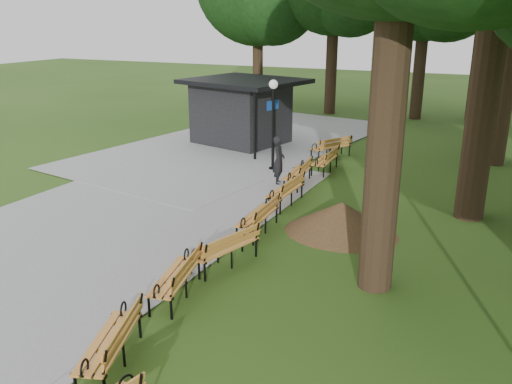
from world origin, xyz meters
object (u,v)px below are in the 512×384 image
at_px(person, 279,161).
at_px(lamp_post, 273,106).
at_px(bench_4, 224,248).
at_px(bench_6, 285,191).
at_px(dirt_mound, 341,218).
at_px(bench_9, 331,147).
at_px(bench_7, 297,173).
at_px(kiosk, 241,111).
at_px(bench_2, 109,342).
at_px(bench_8, 325,160).
at_px(bench_3, 175,277).
at_px(bench_5, 258,216).

bearing_deg(person, lamp_post, 11.77).
relative_size(bench_4, bench_6, 1.00).
height_order(dirt_mound, bench_9, bench_9).
xyz_separation_m(bench_4, bench_7, (-0.61, 6.30, 0.00)).
relative_size(kiosk, bench_4, 2.39).
distance_m(bench_2, bench_8, 12.30).
xyz_separation_m(bench_3, bench_9, (-0.49, 12.03, 0.00)).
height_order(bench_6, bench_8, same).
xyz_separation_m(lamp_post, bench_4, (2.11, -7.74, -1.91)).
relative_size(person, bench_3, 0.86).
xyz_separation_m(person, dirt_mound, (3.10, -3.28, -0.40)).
height_order(person, bench_5, person).
distance_m(dirt_mound, bench_7, 4.15).
distance_m(person, bench_8, 2.30).
relative_size(person, bench_5, 0.86).
bearing_deg(person, bench_8, -42.54).
bearing_deg(bench_4, bench_2, 17.54).
distance_m(bench_3, bench_7, 7.98).
bearing_deg(kiosk, bench_6, -40.86).
bearing_deg(person, bench_3, 169.54).
height_order(lamp_post, bench_6, lamp_post).
relative_size(dirt_mound, bench_4, 1.31).
relative_size(lamp_post, bench_6, 1.72).
relative_size(person, bench_9, 0.86).
bearing_deg(bench_8, bench_9, -169.86).
bearing_deg(bench_6, bench_4, 5.82).
relative_size(kiosk, bench_5, 2.39).
distance_m(dirt_mound, bench_3, 5.07).
distance_m(bench_2, bench_5, 6.10).
distance_m(bench_6, bench_8, 3.90).
relative_size(bench_6, bench_7, 1.00).
xyz_separation_m(bench_2, bench_7, (-0.66, 10.30, 0.00)).
relative_size(bench_3, bench_9, 1.00).
distance_m(lamp_post, bench_8, 2.68).
distance_m(kiosk, bench_8, 5.72).
xyz_separation_m(bench_6, bench_9, (-0.41, 5.96, 0.00)).
relative_size(lamp_post, bench_4, 1.72).
bearing_deg(kiosk, bench_7, -33.60).
relative_size(bench_5, bench_8, 1.00).
distance_m(dirt_mound, bench_5, 2.17).
bearing_deg(lamp_post, bench_8, 17.39).
bearing_deg(bench_6, bench_9, -174.13).
bearing_deg(bench_9, bench_2, 33.49).
xyz_separation_m(bench_8, bench_9, (-0.41, 2.06, 0.00)).
bearing_deg(bench_2, bench_7, 165.02).
relative_size(lamp_post, bench_3, 1.72).
bearing_deg(lamp_post, bench_3, -78.65).
relative_size(bench_5, bench_7, 1.00).
distance_m(bench_2, bench_9, 14.38).
bearing_deg(bench_3, bench_5, 166.40).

